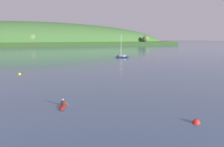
# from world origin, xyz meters

# --- Properties ---
(far_shoreline_hill) EXTENTS (465.80, 118.19, 53.87)m
(far_shoreline_hill) POSITION_xyz_m (26.09, 270.19, 0.16)
(far_shoreline_hill) COLOR #27431B
(far_shoreline_hill) RESTS_ON ground
(sailboat_far_left) EXTENTS (5.22, 6.11, 10.30)m
(sailboat_far_left) POSITION_xyz_m (34.80, 79.65, 0.14)
(sailboat_far_left) COLOR navy
(sailboat_far_left) RESTS_ON ground
(canoe_with_paddler) EXTENTS (2.12, 3.47, 1.02)m
(canoe_with_paddler) POSITION_xyz_m (-7.09, 24.21, 0.10)
(canoe_with_paddler) COLOR maroon
(canoe_with_paddler) RESTS_ON ground
(mooring_buoy_off_fishing_boat) EXTENTS (0.64, 0.64, 0.72)m
(mooring_buoy_off_fishing_boat) POSITION_xyz_m (-8.37, 52.51, 0.00)
(mooring_buoy_off_fishing_boat) COLOR yellow
(mooring_buoy_off_fishing_boat) RESTS_ON ground
(mooring_buoy_far_upstream) EXTENTS (0.76, 0.76, 0.84)m
(mooring_buoy_far_upstream) POSITION_xyz_m (2.31, 12.83, 0.00)
(mooring_buoy_far_upstream) COLOR red
(mooring_buoy_far_upstream) RESTS_ON ground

